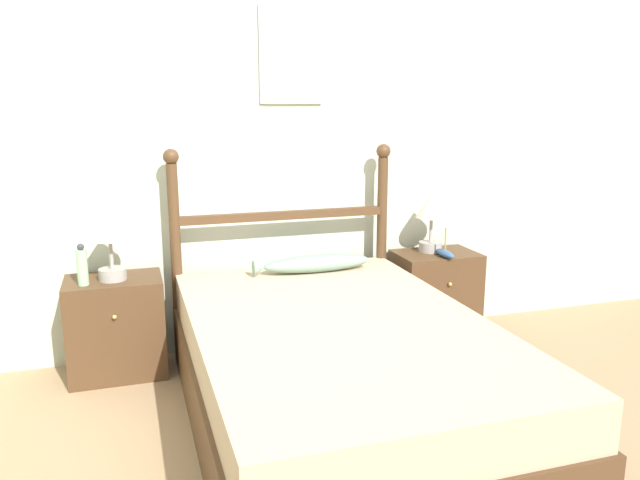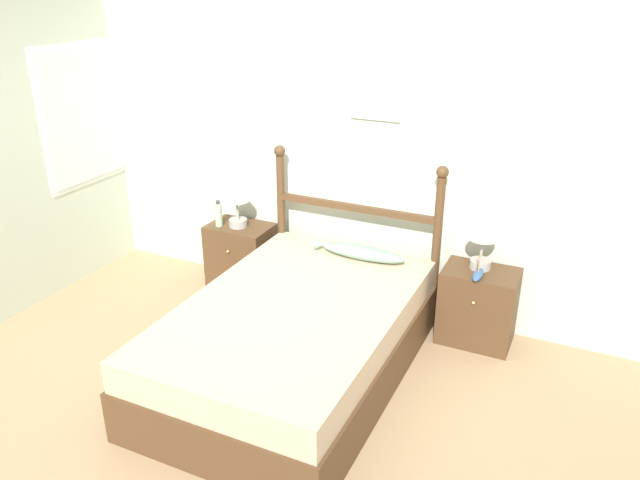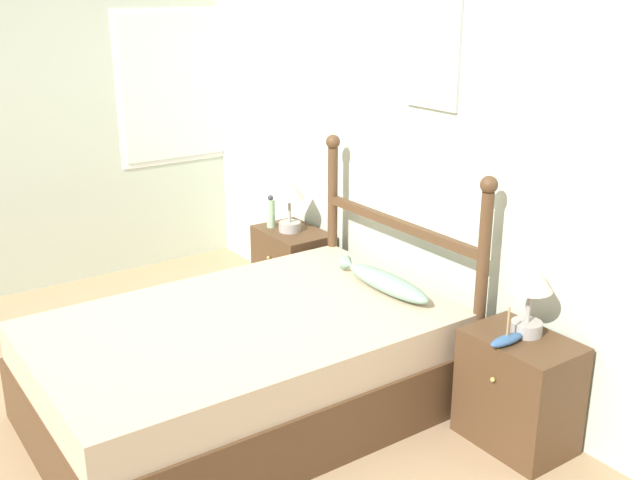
% 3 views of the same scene
% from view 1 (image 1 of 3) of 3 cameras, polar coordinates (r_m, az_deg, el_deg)
% --- Properties ---
extents(wall_back, '(6.40, 0.08, 2.55)m').
position_cam_1_polar(wall_back, '(3.77, -7.53, 9.00)').
color(wall_back, beige).
rests_on(wall_back, ground_plane).
extents(bed, '(1.34, 2.09, 0.54)m').
position_cam_1_polar(bed, '(2.96, 1.74, -12.21)').
color(bed, '#4C331E').
rests_on(bed, ground_plane).
extents(headboard, '(1.36, 0.09, 1.25)m').
position_cam_1_polar(headboard, '(3.75, -3.33, 0.18)').
color(headboard, '#4C331E').
rests_on(headboard, ground_plane).
extents(nightstand_left, '(0.52, 0.38, 0.56)m').
position_cam_1_polar(nightstand_left, '(3.68, -18.13, -7.56)').
color(nightstand_left, '#4C331E').
rests_on(nightstand_left, ground_plane).
extents(nightstand_right, '(0.52, 0.38, 0.56)m').
position_cam_1_polar(nightstand_right, '(4.14, 10.45, -4.90)').
color(nightstand_right, '#4C331E').
rests_on(nightstand_right, ground_plane).
extents(table_lamp_left, '(0.20, 0.20, 0.38)m').
position_cam_1_polar(table_lamp_left, '(3.52, -18.68, 0.45)').
color(table_lamp_left, gray).
rests_on(table_lamp_left, nightstand_left).
extents(table_lamp_right, '(0.20, 0.20, 0.38)m').
position_cam_1_polar(table_lamp_right, '(4.04, 10.17, 2.42)').
color(table_lamp_right, gray).
rests_on(table_lamp_right, nightstand_right).
extents(bottle, '(0.06, 0.06, 0.23)m').
position_cam_1_polar(bottle, '(3.50, -20.92, -2.24)').
color(bottle, '#99C699').
rests_on(bottle, nightstand_left).
extents(model_boat, '(0.06, 0.20, 0.19)m').
position_cam_1_polar(model_boat, '(3.96, 11.35, -1.19)').
color(model_boat, '#335684').
rests_on(model_boat, nightstand_right).
extents(fish_pillow, '(0.70, 0.15, 0.10)m').
position_cam_1_polar(fish_pillow, '(3.62, -0.50, -2.16)').
color(fish_pillow, gray).
rests_on(fish_pillow, bed).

